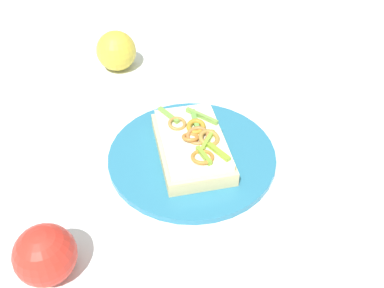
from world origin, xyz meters
TOP-DOWN VIEW (x-y plane):
  - ground_plane at (0.00, 0.00)m, footprint 2.00×2.00m
  - plate at (0.00, 0.00)m, footprint 0.26×0.26m
  - sandwich at (0.00, 0.00)m, footprint 0.17×0.19m
  - apple_0 at (-0.23, 0.20)m, footprint 0.09×0.09m
  - apple_1 at (-0.09, -0.25)m, footprint 0.08×0.08m

SIDE VIEW (x-z plane):
  - ground_plane at x=0.00m, z-range 0.00..0.00m
  - plate at x=0.00m, z-range 0.00..0.01m
  - sandwich at x=0.00m, z-range 0.00..0.05m
  - apple_1 at x=-0.09m, z-range 0.00..0.07m
  - apple_0 at x=-0.23m, z-range 0.00..0.08m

